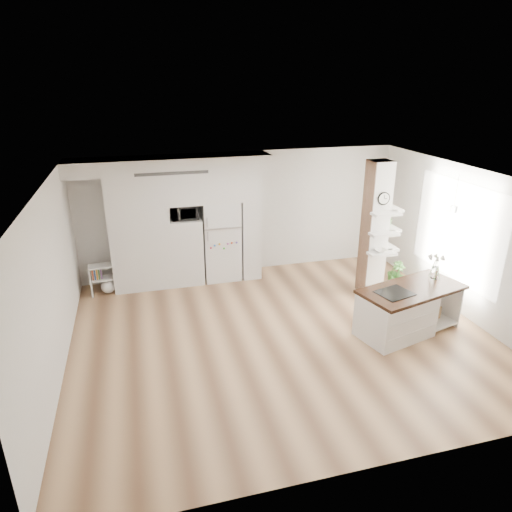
{
  "coord_description": "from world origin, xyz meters",
  "views": [
    {
      "loc": [
        -2.19,
        -6.47,
        4.15
      ],
      "look_at": [
        -0.22,
        0.9,
        1.15
      ],
      "focal_mm": 32.0,
      "sensor_mm": 36.0,
      "label": 1
    }
  ],
  "objects_px": {
    "refrigerator": "(221,240)",
    "bookshelf": "(105,281)",
    "kitchen_island": "(401,311)",
    "floor_plant_a": "(394,271)"
  },
  "relations": [
    {
      "from": "refrigerator",
      "to": "bookshelf",
      "type": "distance_m",
      "value": 2.53
    },
    {
      "from": "kitchen_island",
      "to": "bookshelf",
      "type": "relative_size",
      "value": 3.17
    },
    {
      "from": "refrigerator",
      "to": "floor_plant_a",
      "type": "distance_m",
      "value": 3.79
    },
    {
      "from": "kitchen_island",
      "to": "floor_plant_a",
      "type": "height_order",
      "value": "kitchen_island"
    },
    {
      "from": "bookshelf",
      "to": "kitchen_island",
      "type": "bearing_deg",
      "value": -35.66
    },
    {
      "from": "refrigerator",
      "to": "floor_plant_a",
      "type": "bearing_deg",
      "value": -19.67
    },
    {
      "from": "bookshelf",
      "to": "floor_plant_a",
      "type": "height_order",
      "value": "bookshelf"
    },
    {
      "from": "kitchen_island",
      "to": "bookshelf",
      "type": "xyz_separation_m",
      "value": [
        -4.95,
        2.97,
        -0.16
      ]
    },
    {
      "from": "floor_plant_a",
      "to": "refrigerator",
      "type": "bearing_deg",
      "value": 160.33
    },
    {
      "from": "bookshelf",
      "to": "floor_plant_a",
      "type": "xyz_separation_m",
      "value": [
        5.98,
        -1.08,
        -0.01
      ]
    }
  ]
}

